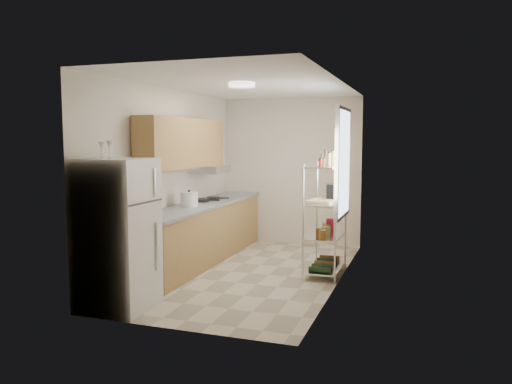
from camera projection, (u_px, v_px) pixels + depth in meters
room at (250, 181)px, 6.85m from camera, size 2.52×4.42×2.62m
counter_run at (203, 232)px, 7.65m from camera, size 0.63×3.51×0.90m
upper_cabinets at (183, 143)px, 7.23m from camera, size 0.33×2.20×0.72m
range_hood at (210, 169)px, 8.01m from camera, size 0.50×0.60×0.12m
window at (343, 163)px, 6.76m from camera, size 0.06×1.00×1.46m
bakers_rack at (326, 195)px, 6.83m from camera, size 0.45×0.90×1.73m
ceiling_dome at (242, 85)px, 6.44m from camera, size 0.34×0.34×0.05m
refrigerator at (119, 234)px, 5.47m from camera, size 0.69×0.69×1.66m
wine_glass_a at (101, 150)px, 5.32m from camera, size 0.06×0.06×0.18m
wine_glass_b at (110, 150)px, 5.31m from camera, size 0.07×0.07×0.19m
rice_cooker at (189, 199)px, 7.25m from camera, size 0.26×0.26×0.21m
frying_pan_large at (201, 200)px, 7.79m from camera, size 0.31×0.31×0.05m
frying_pan_small at (213, 198)px, 8.06m from camera, size 0.25×0.25×0.04m
cutting_board at (323, 201)px, 6.88m from camera, size 0.42×0.51×0.03m
espresso_machine at (334, 192)px, 6.99m from camera, size 0.19×0.24×0.25m
storage_bag at (330, 225)px, 7.19m from camera, size 0.12×0.15×0.16m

